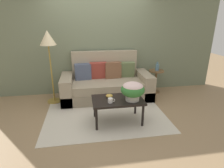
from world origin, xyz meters
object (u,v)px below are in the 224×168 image
object	(u,v)px
floor_lamp	(48,44)
potted_plant	(133,90)
side_table	(156,77)
table_vase	(157,67)
coffee_mug	(111,100)
coffee_table	(118,102)
couch	(106,84)
snack_bowl	(109,96)

from	to	relation	value
floor_lamp	potted_plant	bearing A→B (deg)	-37.55
side_table	floor_lamp	size ratio (longest dim) A/B	0.37
side_table	potted_plant	size ratio (longest dim) A/B	1.41
potted_plant	table_vase	distance (m)	1.75
floor_lamp	coffee_mug	xyz separation A→B (m)	(1.17, -1.26, -0.85)
coffee_table	table_vase	xyz separation A→B (m)	(1.30, 1.32, 0.28)
potted_plant	coffee_mug	world-z (taller)	potted_plant
side_table	potted_plant	xyz separation A→B (m)	(-1.03, -1.41, 0.26)
couch	snack_bowl	distance (m)	1.13
side_table	potted_plant	world-z (taller)	potted_plant
potted_plant	couch	bearing A→B (deg)	103.54
couch	floor_lamp	world-z (taller)	floor_lamp
floor_lamp	side_table	bearing A→B (deg)	4.37
couch	floor_lamp	distance (m)	1.63
floor_lamp	snack_bowl	world-z (taller)	floor_lamp
coffee_table	coffee_mug	world-z (taller)	coffee_mug
coffee_mug	coffee_table	bearing A→B (deg)	39.53
coffee_table	potted_plant	size ratio (longest dim) A/B	2.20
snack_bowl	coffee_mug	bearing A→B (deg)	-92.66
floor_lamp	table_vase	xyz separation A→B (m)	(2.62, 0.19, -0.66)
couch	floor_lamp	size ratio (longest dim) A/B	1.31
floor_lamp	potted_plant	xyz separation A→B (m)	(1.58, -1.21, -0.69)
potted_plant	coffee_mug	bearing A→B (deg)	-173.93
coffee_table	snack_bowl	world-z (taller)	snack_bowl
floor_lamp	coffee_mug	size ratio (longest dim) A/B	12.73
couch	coffee_mug	bearing A→B (deg)	-94.23
couch	coffee_table	distance (m)	1.22
table_vase	potted_plant	bearing A→B (deg)	-126.40
side_table	table_vase	xyz separation A→B (m)	(0.01, -0.01, 0.28)
couch	potted_plant	size ratio (longest dim) A/B	5.03
couch	side_table	distance (m)	1.35
side_table	couch	bearing A→B (deg)	-175.07
couch	snack_bowl	xyz separation A→B (m)	(-0.09, -1.12, 0.17)
coffee_table	coffee_mug	bearing A→B (deg)	-140.47
potted_plant	snack_bowl	distance (m)	0.47
coffee_table	table_vase	bearing A→B (deg)	45.64
potted_plant	snack_bowl	world-z (taller)	potted_plant
coffee_table	snack_bowl	distance (m)	0.19
couch	potted_plant	world-z (taller)	couch
coffee_mug	snack_bowl	bearing A→B (deg)	87.34
coffee_table	floor_lamp	world-z (taller)	floor_lamp
couch	table_vase	size ratio (longest dim) A/B	9.67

